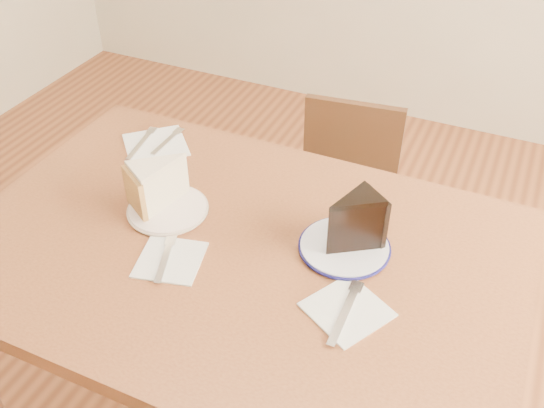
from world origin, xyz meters
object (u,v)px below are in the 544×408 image
(table, at_px, (238,279))
(plate_navy, at_px, (344,247))
(carrot_cake, at_px, (163,183))
(chocolate_cake, at_px, (350,225))
(chair_far, at_px, (340,210))
(plate_cream, at_px, (168,209))

(table, relative_size, plate_navy, 6.43)
(plate_navy, xyz_separation_m, carrot_cake, (-0.43, -0.03, 0.05))
(table, distance_m, chocolate_cake, 0.29)
(table, bearing_deg, carrot_cake, 164.34)
(chair_far, height_order, plate_cream, plate_cream)
(carrot_cake, relative_size, chocolate_cake, 1.13)
(table, distance_m, plate_navy, 0.25)
(chair_far, xyz_separation_m, plate_navy, (0.17, -0.53, 0.35))
(chair_far, height_order, chocolate_cake, chocolate_cake)
(table, height_order, plate_cream, plate_cream)
(plate_cream, bearing_deg, chair_far, 67.69)
(carrot_cake, xyz_separation_m, chocolate_cake, (0.44, 0.03, 0.01))
(table, relative_size, chair_far, 1.64)
(plate_cream, bearing_deg, carrot_cake, 133.47)
(table, distance_m, carrot_cake, 0.27)
(plate_cream, height_order, chocolate_cake, chocolate_cake)
(plate_navy, height_order, chocolate_cake, chocolate_cake)
(plate_cream, relative_size, chocolate_cake, 1.56)
(carrot_cake, height_order, chocolate_cake, chocolate_cake)
(plate_cream, bearing_deg, chocolate_cake, 6.45)
(plate_cream, height_order, carrot_cake, carrot_cake)
(chair_far, bearing_deg, table, 79.19)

